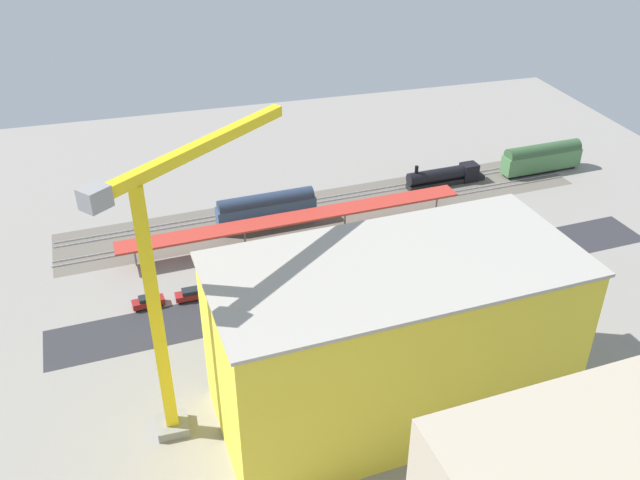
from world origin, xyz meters
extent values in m
plane|color=gray|center=(0.00, 0.00, 0.00)|extent=(155.20, 155.20, 0.00)
cube|color=#665E54|center=(0.00, -20.27, 0.00)|extent=(97.73, 20.62, 0.01)
cube|color=#2D2D33|center=(0.00, 4.50, 0.00)|extent=(97.39, 15.52, 0.01)
cube|color=#9E9EA8|center=(0.00, -24.04, 0.18)|extent=(96.79, 6.66, 0.12)
cube|color=#9E9EA8|center=(0.00, -22.60, 0.18)|extent=(96.79, 6.66, 0.12)
cube|color=#9E9EA8|center=(0.00, -17.93, 0.18)|extent=(96.79, 6.66, 0.12)
cube|color=#9E9EA8|center=(0.00, -16.49, 0.18)|extent=(96.79, 6.66, 0.12)
cube|color=#B73328|center=(8.45, -11.83, 3.80)|extent=(59.77, 8.02, 0.32)
cylinder|color=slate|center=(-18.33, -13.64, 1.82)|extent=(0.30, 0.30, 3.64)
cylinder|color=slate|center=(-0.48, -12.43, 1.82)|extent=(0.30, 0.30, 3.64)
cylinder|color=slate|center=(17.37, -11.23, 1.82)|extent=(0.30, 0.30, 3.64)
cylinder|color=slate|center=(35.22, -10.02, 1.82)|extent=(0.30, 0.30, 3.64)
cube|color=black|center=(-24.72, -23.32, 0.50)|extent=(16.42, 3.36, 1.00)
cylinder|color=black|center=(-23.16, -23.22, 2.26)|extent=(13.31, 3.40, 2.51)
cube|color=black|center=(-29.73, -23.66, 1.77)|extent=(3.31, 2.92, 3.54)
cylinder|color=black|center=(-18.09, -22.88, 4.21)|extent=(0.70, 0.70, 1.40)
cube|color=black|center=(-45.57, -23.32, 0.30)|extent=(15.49, 3.52, 0.60)
cube|color=#4C7F4C|center=(-45.57, -23.32, 2.41)|extent=(17.23, 4.25, 3.62)
cylinder|color=#355935|center=(-45.57, -23.32, 4.47)|extent=(16.55, 4.21, 3.11)
cube|color=black|center=(12.38, -17.21, 0.30)|extent=(15.93, 3.37, 0.60)
cube|color=#384C72|center=(12.38, -17.21, 2.52)|extent=(17.72, 4.07, 3.84)
cylinder|color=#273550|center=(12.38, -17.21, 4.69)|extent=(17.02, 4.02, 2.89)
cube|color=black|center=(-9.62, 1.32, 0.15)|extent=(3.64, 2.08, 0.30)
cube|color=gray|center=(-9.62, 1.32, 0.73)|extent=(4.31, 2.22, 0.86)
cube|color=#1E2328|center=(-9.62, 1.32, 1.42)|extent=(2.47, 1.82, 0.53)
cube|color=black|center=(-3.25, 1.51, 0.15)|extent=(3.66, 1.99, 0.30)
cube|color=silver|center=(-3.25, 1.51, 0.74)|extent=(4.33, 2.13, 0.87)
cube|color=#1E2328|center=(-3.25, 1.51, 1.44)|extent=(2.48, 1.74, 0.53)
cube|color=black|center=(2.42, 1.64, 0.15)|extent=(4.16, 2.14, 0.30)
cube|color=black|center=(2.42, 1.64, 0.71)|extent=(4.92, 2.28, 0.82)
cube|color=#1E2328|center=(2.42, 1.64, 1.42)|extent=(2.81, 1.87, 0.61)
cube|color=black|center=(9.07, 1.04, 0.15)|extent=(3.55, 1.95, 0.30)
cube|color=gray|center=(9.07, 1.04, 0.66)|extent=(4.21, 2.07, 0.73)
cube|color=#1E2328|center=(9.07, 1.04, 1.29)|extent=(2.40, 1.72, 0.53)
cube|color=black|center=(15.83, 0.55, 0.15)|extent=(4.03, 1.87, 0.30)
cube|color=silver|center=(15.83, 0.55, 0.73)|extent=(4.78, 1.98, 0.87)
cube|color=#1E2328|center=(15.83, 0.55, 1.47)|extent=(2.70, 1.68, 0.61)
cube|color=black|center=(21.54, 0.90, 0.15)|extent=(4.06, 2.18, 0.30)
cube|color=silver|center=(21.54, 0.90, 0.67)|extent=(4.81, 2.32, 0.74)
cube|color=#1E2328|center=(21.54, 0.90, 1.33)|extent=(2.75, 1.90, 0.57)
cube|color=black|center=(27.77, 1.31, 0.15)|extent=(4.06, 1.82, 0.30)
cube|color=maroon|center=(27.77, 1.31, 0.72)|extent=(4.82, 1.92, 0.83)
cube|color=#1E2328|center=(27.77, 1.31, 1.44)|extent=(2.72, 1.63, 0.61)
cube|color=black|center=(34.04, 1.43, 0.15)|extent=(4.03, 2.07, 0.30)
cube|color=maroon|center=(34.04, 1.43, 0.75)|extent=(4.77, 2.22, 0.89)
cube|color=#1E2328|center=(34.04, 1.43, 1.47)|extent=(2.74, 1.79, 0.56)
cube|color=yellow|center=(7.36, 29.39, 10.05)|extent=(41.27, 21.20, 20.10)
cube|color=#ADA89E|center=(7.36, 29.39, 20.30)|extent=(41.91, 21.84, 0.40)
cube|color=gray|center=(32.85, 26.44, 0.60)|extent=(3.60, 3.60, 1.20)
cube|color=yellow|center=(32.85, 26.44, 15.91)|extent=(1.40, 1.40, 31.81)
cube|color=yellow|center=(25.68, 20.52, 32.41)|extent=(19.74, 16.58, 1.20)
cube|color=gray|center=(36.32, 29.30, 32.41)|extent=(3.12, 3.07, 2.00)
cube|color=black|center=(-4.17, 16.03, 0.25)|extent=(9.83, 3.40, 0.50)
cube|color=silver|center=(-5.31, 15.90, 1.92)|extent=(7.56, 3.40, 2.84)
cube|color=maroon|center=(-0.53, 16.45, 1.60)|extent=(2.59, 2.82, 2.20)
cylinder|color=brown|center=(-12.28, 9.59, 1.59)|extent=(0.37, 0.37, 3.18)
sphere|color=#28662D|center=(-12.28, 9.59, 4.89)|extent=(4.88, 4.88, 4.88)
cylinder|color=brown|center=(19.15, 9.02, 1.85)|extent=(0.50, 0.50, 3.71)
sphere|color=#28662D|center=(19.15, 9.02, 5.54)|extent=(5.24, 5.24, 5.24)
cylinder|color=brown|center=(2.63, 10.48, 1.25)|extent=(0.37, 0.37, 2.51)
sphere|color=#28662D|center=(2.63, 10.48, 4.03)|extent=(4.35, 4.35, 4.35)
cylinder|color=brown|center=(-15.85, 9.12, 1.36)|extent=(0.47, 0.47, 2.73)
sphere|color=#2D7233|center=(-15.85, 9.12, 4.79)|extent=(5.90, 5.90, 5.90)
cylinder|color=brown|center=(20.97, 10.31, 1.73)|extent=(0.52, 0.52, 3.47)
sphere|color=#38843D|center=(20.97, 10.31, 5.01)|extent=(4.41, 4.41, 4.41)
cylinder|color=#333333|center=(3.40, -0.43, 2.56)|extent=(0.16, 0.16, 5.12)
cube|color=black|center=(3.40, -0.43, 5.57)|extent=(0.36, 0.36, 0.90)
sphere|color=green|center=(3.62, -0.43, 5.57)|extent=(0.20, 0.20, 0.20)
camera|label=1|loc=(31.76, 85.11, 60.03)|focal=38.14mm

